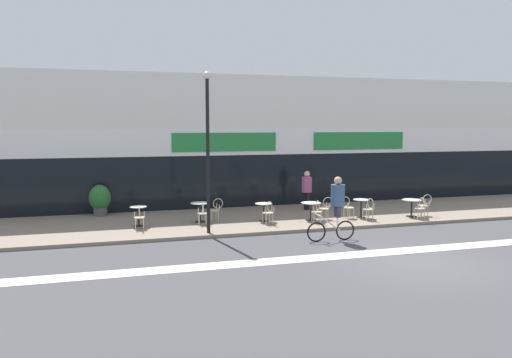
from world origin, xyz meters
The scene contains 24 objects.
ground_plane centered at (0.00, 0.00, 0.00)m, with size 120.00×120.00×0.00m, color #424244.
sidewalk_slab centered at (0.00, 7.25, 0.06)m, with size 40.00×5.50×0.12m, color gray.
storefront_facade centered at (0.00, 11.97, 3.06)m, with size 40.00×4.06×6.16m.
bike_lane_stripe centered at (0.00, 1.17, 0.00)m, with size 36.00×0.70×0.01m, color silver.
bistro_table_0 centered at (-7.42, 6.74, 0.65)m, with size 0.62×0.62×0.75m.
bistro_table_1 centered at (-5.07, 6.93, 0.66)m, with size 0.72×0.72×0.76m.
bistro_table_2 centered at (-2.65, 6.35, 0.63)m, with size 0.67×0.67×0.72m.
bistro_table_3 centered at (-0.78, 6.05, 0.63)m, with size 0.78×0.78×0.71m.
bistro_table_4 centered at (1.41, 6.00, 0.65)m, with size 0.65×0.65×0.75m.
bistro_table_5 centered at (3.51, 5.61, 0.64)m, with size 0.78×0.78×0.71m.
cafe_chair_0_near centered at (-7.42, 6.11, 0.64)m, with size 0.41×0.58×0.90m.
cafe_chair_1_near centered at (-5.07, 6.31, 0.64)m, with size 0.42×0.59×0.90m.
cafe_chair_1_side centered at (-4.44, 6.94, 0.64)m, with size 0.59×0.44×0.90m.
cafe_chair_2_near centered at (-2.64, 5.72, 0.64)m, with size 0.45×0.60×0.90m.
cafe_chair_3_near centered at (-0.79, 5.43, 0.64)m, with size 0.44×0.59×0.90m.
cafe_chair_3_side centered at (-0.15, 6.04, 0.64)m, with size 0.60×0.45×0.90m.
cafe_chair_4_near centered at (1.41, 5.37, 0.64)m, with size 0.43×0.59×0.90m.
cafe_chair_4_side centered at (0.78, 5.99, 0.64)m, with size 0.60×0.45×0.90m.
cafe_chair_5_near centered at (3.50, 4.98, 0.64)m, with size 0.44×0.59×0.90m.
cafe_chair_5_side centered at (4.13, 5.60, 0.64)m, with size 0.59×0.44×0.90m.
planter_pot centered at (-8.83, 9.52, 0.80)m, with size 0.89×0.89×1.29m.
lamp_post centered at (-5.12, 4.89, 3.32)m, with size 0.26×0.26×5.58m.
cyclist_0 centered at (-1.14, 3.00, 1.29)m, with size 1.72×0.49×2.17m.
pedestrian_near_end centered at (0.00, 8.42, 1.15)m, with size 0.56×0.56×1.73m.
Camera 1 is at (-8.34, -12.08, 3.88)m, focal length 35.00 mm.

